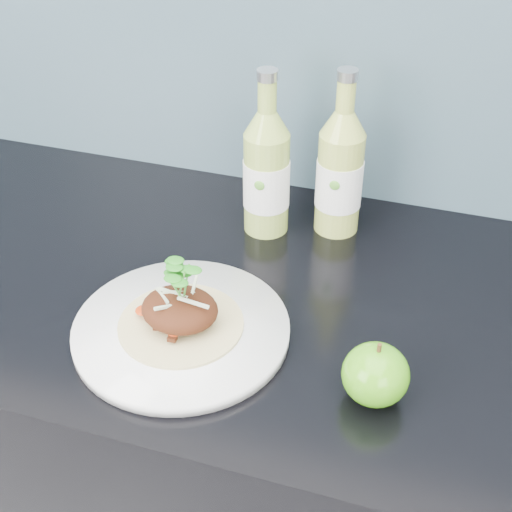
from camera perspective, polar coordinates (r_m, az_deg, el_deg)
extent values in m
cube|color=black|center=(1.31, 2.19, -18.44)|extent=(4.00, 0.60, 0.90)
cylinder|color=white|center=(0.91, -5.99, -5.90)|extent=(0.29, 0.29, 0.02)
cylinder|color=tan|center=(0.90, -6.03, -5.43)|extent=(0.16, 0.16, 0.00)
ellipsoid|color=#49200D|center=(0.89, -6.12, -4.28)|extent=(0.10, 0.08, 0.04)
ellipsoid|color=#378B0F|center=(0.82, 9.54, -9.33)|extent=(0.10, 0.10, 0.07)
cylinder|color=#472D14|center=(0.79, 9.82, -7.35)|extent=(0.01, 0.00, 0.01)
cylinder|color=#99B44B|center=(1.06, 0.83, 5.85)|extent=(0.07, 0.07, 0.16)
cone|color=#99B44B|center=(1.02, 0.88, 10.58)|extent=(0.07, 0.07, 0.04)
cylinder|color=#99B44B|center=(1.00, 0.90, 12.69)|extent=(0.03, 0.03, 0.05)
cylinder|color=silver|center=(0.99, 0.92, 14.30)|extent=(0.03, 0.03, 0.01)
cylinder|color=white|center=(1.06, 0.83, 5.87)|extent=(0.07, 0.07, 0.07)
ellipsoid|color=#59A533|center=(1.02, 0.27, 5.65)|extent=(0.02, 0.00, 0.02)
cylinder|color=#A8B94D|center=(1.07, 6.66, 5.83)|extent=(0.09, 0.09, 0.16)
cone|color=#A8B94D|center=(1.02, 7.04, 10.52)|extent=(0.07, 0.07, 0.04)
cylinder|color=#A8B94D|center=(1.01, 7.21, 12.61)|extent=(0.03, 0.03, 0.05)
cylinder|color=silver|center=(1.00, 7.34, 14.20)|extent=(0.03, 0.03, 0.01)
cylinder|color=white|center=(1.07, 6.66, 5.85)|extent=(0.09, 0.09, 0.07)
ellipsoid|color=#59A533|center=(1.03, 6.30, 5.63)|extent=(0.02, 0.00, 0.02)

